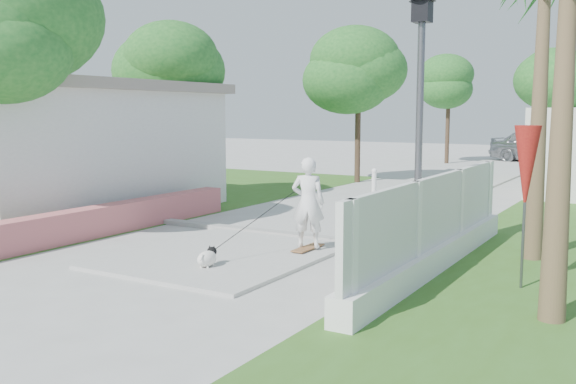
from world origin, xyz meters
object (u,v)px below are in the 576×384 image
Objects in this scene: bollard at (374,188)px; dog at (208,258)px; skateboarder at (274,214)px; patio_umbrella at (526,170)px; street_lamp at (420,115)px; parked_car at (542,146)px.

dog is at bearing -88.96° from bollard.
skateboarder reaches higher than dog.
patio_umbrella is 4.37× the size of dog.
street_lamp is 1.93× the size of patio_umbrella.
patio_umbrella reaches higher than parked_car.
patio_umbrella is at bearing 162.37° from skateboarder.
parked_car reaches higher than dog.
street_lamp is at bearing -172.07° from skateboarder.
street_lamp reaches higher than skateboarder.
street_lamp is at bearing -158.98° from parked_car.
skateboarder is (0.54, -5.59, 0.17)m from bollard.
street_lamp is 2.27m from patio_umbrella.
bollard is at bearing 120.96° from street_lamp.
dog is at bearing 53.49° from skateboarder.
street_lamp is 5.56m from bollard.
bollard is at bearing 78.35° from dog.
skateboarder reaches higher than parked_car.
parked_car is at bearing 86.87° from bollard.
dog is 0.11× the size of parked_car.
dog is (0.13, -6.91, -0.39)m from bollard.
patio_umbrella is (1.90, -1.00, -0.74)m from street_lamp.
dog is 25.20m from parked_car.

